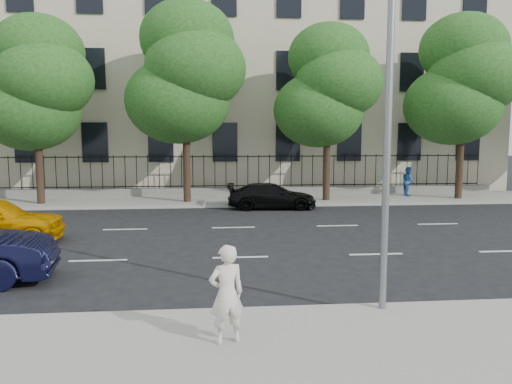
# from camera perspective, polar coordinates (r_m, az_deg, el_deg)

# --- Properties ---
(ground) EXTENTS (120.00, 120.00, 0.00)m
(ground) POSITION_cam_1_polar(r_m,az_deg,el_deg) (12.05, -1.06, -10.42)
(ground) COLOR black
(ground) RESTS_ON ground
(near_sidewalk) EXTENTS (60.00, 4.00, 0.15)m
(near_sidewalk) POSITION_cam_1_polar(r_m,az_deg,el_deg) (8.30, 1.04, -18.14)
(near_sidewalk) COLOR gray
(near_sidewalk) RESTS_ON ground
(far_sidewalk) EXTENTS (60.00, 4.00, 0.15)m
(far_sidewalk) POSITION_cam_1_polar(r_m,az_deg,el_deg) (25.73, -3.32, -0.96)
(far_sidewalk) COLOR gray
(far_sidewalk) RESTS_ON ground
(lane_markings) EXTENTS (49.60, 4.62, 0.01)m
(lane_markings) POSITION_cam_1_polar(r_m,az_deg,el_deg) (16.64, -2.25, -5.54)
(lane_markings) COLOR silver
(lane_markings) RESTS_ON ground
(masonry_building) EXTENTS (34.60, 12.11, 18.50)m
(masonry_building) POSITION_cam_1_polar(r_m,az_deg,el_deg) (34.86, -3.93, 15.85)
(masonry_building) COLOR beige
(masonry_building) RESTS_ON ground
(iron_fence) EXTENTS (30.00, 0.50, 2.20)m
(iron_fence) POSITION_cam_1_polar(r_m,az_deg,el_deg) (27.35, -3.44, 0.72)
(iron_fence) COLOR slate
(iron_fence) RESTS_ON far_sidewalk
(street_light) EXTENTS (0.25, 3.32, 8.05)m
(street_light) POSITION_cam_1_polar(r_m,az_deg,el_deg) (10.38, 14.05, 15.34)
(street_light) COLOR slate
(street_light) RESTS_ON near_sidewalk
(tree_b) EXTENTS (5.53, 5.12, 8.97)m
(tree_b) POSITION_cam_1_polar(r_m,az_deg,el_deg) (26.23, -23.73, 11.26)
(tree_b) COLOR #382619
(tree_b) RESTS_ON far_sidewalk
(tree_c) EXTENTS (5.89, 5.50, 9.80)m
(tree_c) POSITION_cam_1_polar(r_m,az_deg,el_deg) (25.02, -7.99, 13.31)
(tree_c) COLOR #382619
(tree_c) RESTS_ON far_sidewalk
(tree_d) EXTENTS (5.34, 4.94, 8.84)m
(tree_d) POSITION_cam_1_polar(r_m,az_deg,el_deg) (25.62, 8.22, 11.87)
(tree_d) COLOR #382619
(tree_d) RESTS_ON far_sidewalk
(tree_e) EXTENTS (5.71, 5.31, 9.46)m
(tree_e) POSITION_cam_1_polar(r_m,az_deg,el_deg) (28.09, 22.57, 11.71)
(tree_e) COLOR #382619
(tree_e) RESTS_ON far_sidewalk
(black_sedan) EXTENTS (4.24, 1.94, 1.20)m
(black_sedan) POSITION_cam_1_polar(r_m,az_deg,el_deg) (23.34, 1.81, -0.45)
(black_sedan) COLOR black
(black_sedan) RESTS_ON ground
(woman_near) EXTENTS (0.69, 0.56, 1.64)m
(woman_near) POSITION_cam_1_polar(r_m,az_deg,el_deg) (8.28, -3.39, -11.57)
(woman_near) COLOR beige
(woman_near) RESTS_ON near_sidewalk
(pedestrian_far) EXTENTS (0.62, 0.78, 1.57)m
(pedestrian_far) POSITION_cam_1_polar(r_m,az_deg,el_deg) (28.09, 17.00, 1.18)
(pedestrian_far) COLOR #214E98
(pedestrian_far) RESTS_ON far_sidewalk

